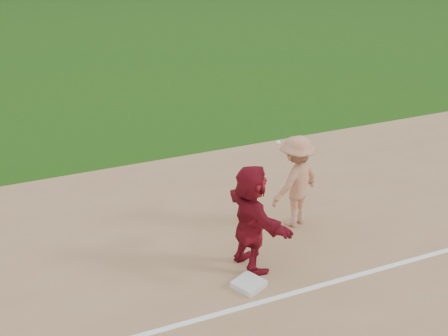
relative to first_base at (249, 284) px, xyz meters
name	(u,v)px	position (x,y,z in m)	size (l,w,h in m)	color
ground	(258,271)	(0.34, 0.36, -0.07)	(160.00, 160.00, 0.00)	#1B460D
foul_line	(279,297)	(0.34, -0.44, -0.05)	(60.00, 0.10, 0.01)	white
first_base	(249,284)	(0.00, 0.00, 0.00)	(0.45, 0.45, 0.10)	silver
base_runner	(251,218)	(0.27, 0.52, 0.91)	(1.78, 0.57, 1.92)	maroon
first_base_play	(296,182)	(1.66, 1.48, 0.86)	(1.51, 1.26, 2.15)	#A2A2A4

